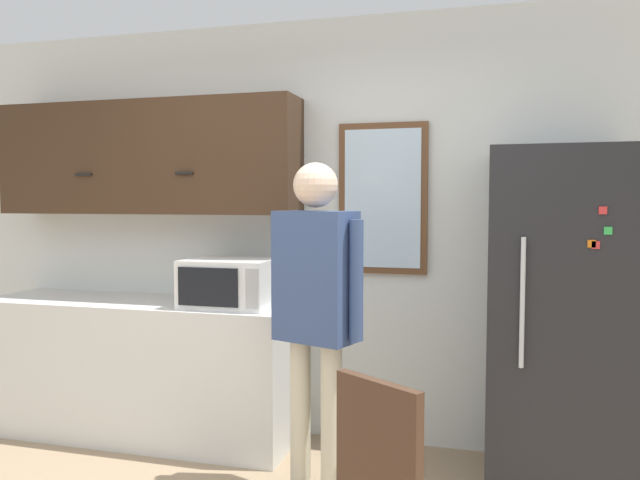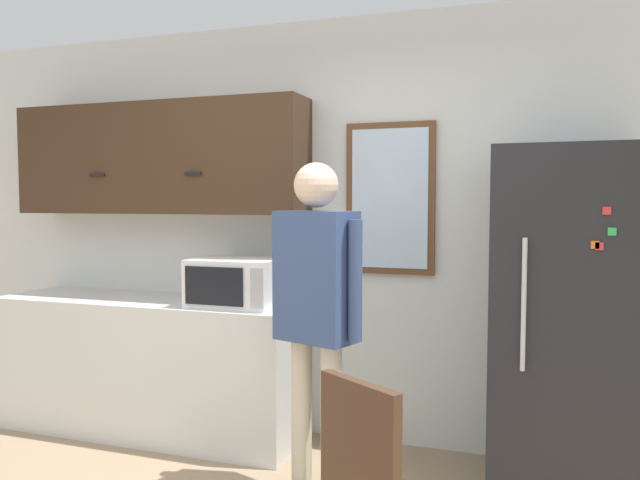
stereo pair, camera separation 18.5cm
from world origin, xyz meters
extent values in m
cube|color=silver|center=(0.00, 1.89, 1.35)|extent=(6.00, 0.06, 2.70)
cube|color=silver|center=(-1.16, 1.55, 0.45)|extent=(2.09, 0.62, 0.89)
cube|color=#3D2819|center=(-1.16, 1.69, 1.83)|extent=(2.09, 0.34, 0.74)
cube|color=black|center=(-1.52, 1.51, 1.72)|extent=(0.12, 0.01, 0.01)
cube|color=black|center=(-0.79, 1.51, 1.72)|extent=(0.12, 0.01, 0.01)
cube|color=white|center=(-0.49, 1.52, 1.04)|extent=(0.54, 0.42, 0.29)
cube|color=black|center=(-0.54, 1.30, 1.04)|extent=(0.38, 0.01, 0.23)
cube|color=#B2B2B2|center=(-0.26, 1.30, 1.04)|extent=(0.08, 0.01, 0.23)
cylinder|color=beige|center=(0.10, 1.10, 0.41)|extent=(0.11, 0.11, 0.82)
cylinder|color=beige|center=(0.29, 1.03, 0.41)|extent=(0.11, 0.11, 0.82)
cube|color=#384C7A|center=(0.19, 1.06, 1.16)|extent=(0.46, 0.34, 0.68)
sphere|color=beige|center=(0.19, 1.06, 1.63)|extent=(0.23, 0.23, 0.23)
cylinder|color=#384C7A|center=(-0.04, 1.14, 1.15)|extent=(0.07, 0.07, 0.60)
cylinder|color=#384C7A|center=(0.42, 0.98, 1.15)|extent=(0.07, 0.07, 0.60)
cube|color=#232326|center=(1.42, 1.49, 0.91)|extent=(0.73, 0.72, 1.82)
cylinder|color=silver|center=(1.22, 1.12, 1.05)|extent=(0.02, 0.02, 0.64)
cube|color=orange|center=(1.52, 1.13, 1.34)|extent=(0.04, 0.01, 0.04)
cube|color=green|center=(1.59, 1.13, 1.41)|extent=(0.04, 0.01, 0.04)
cube|color=red|center=(1.57, 1.13, 1.50)|extent=(0.04, 0.01, 0.04)
cube|color=red|center=(1.54, 1.13, 1.34)|extent=(0.04, 0.01, 0.04)
cube|color=#472D1E|center=(0.71, 0.03, 0.69)|extent=(0.33, 0.24, 0.50)
cube|color=brown|center=(0.40, 1.85, 1.56)|extent=(0.56, 0.04, 0.94)
cube|color=silver|center=(0.40, 1.83, 1.56)|extent=(0.48, 0.01, 0.86)
camera|label=1|loc=(1.08, -2.02, 1.55)|focal=35.00mm
camera|label=2|loc=(1.25, -1.96, 1.55)|focal=35.00mm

